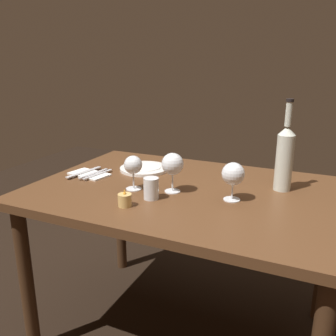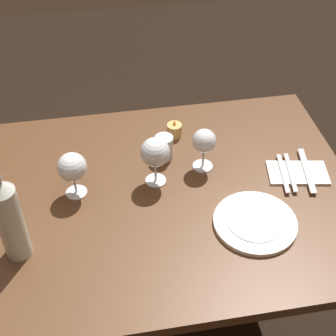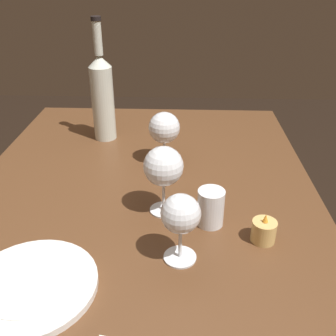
# 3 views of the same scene
# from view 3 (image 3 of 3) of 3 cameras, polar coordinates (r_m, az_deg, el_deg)

# --- Properties ---
(dining_table) EXTENTS (1.30, 0.90, 0.74)m
(dining_table) POSITION_cam_3_polar(r_m,az_deg,el_deg) (1.00, -3.98, -9.22)
(dining_table) COLOR #56351E
(dining_table) RESTS_ON ground
(wine_glass_left) EXTENTS (0.09, 0.09, 0.17)m
(wine_glass_left) POSITION_cam_3_polar(r_m,az_deg,el_deg) (0.85, -0.69, 0.11)
(wine_glass_left) COLOR white
(wine_glass_left) RESTS_ON dining_table
(wine_glass_right) EXTENTS (0.09, 0.09, 0.15)m
(wine_glass_right) POSITION_cam_3_polar(r_m,az_deg,el_deg) (1.08, -0.57, 5.88)
(wine_glass_right) COLOR white
(wine_glass_right) RESTS_ON dining_table
(wine_glass_centre) EXTENTS (0.08, 0.08, 0.15)m
(wine_glass_centre) POSITION_cam_3_polar(r_m,az_deg,el_deg) (0.72, 1.91, -7.11)
(wine_glass_centre) COLOR white
(wine_glass_centre) RESTS_ON dining_table
(wine_bottle) EXTENTS (0.07, 0.07, 0.38)m
(wine_bottle) POSITION_cam_3_polar(r_m,az_deg,el_deg) (1.24, -9.75, 10.61)
(wine_bottle) COLOR silver
(wine_bottle) RESTS_ON dining_table
(water_tumbler) EXTENTS (0.06, 0.06, 0.09)m
(water_tumbler) POSITION_cam_3_polar(r_m,az_deg,el_deg) (0.86, 6.36, -6.14)
(water_tumbler) COLOR white
(water_tumbler) RESTS_ON dining_table
(votive_candle) EXTENTS (0.05, 0.05, 0.07)m
(votive_candle) POSITION_cam_3_polar(r_m,az_deg,el_deg) (0.84, 14.06, -9.18)
(votive_candle) COLOR #DBB266
(votive_candle) RESTS_ON dining_table
(dinner_plate) EXTENTS (0.24, 0.24, 0.02)m
(dinner_plate) POSITION_cam_3_polar(r_m,az_deg,el_deg) (0.76, -19.80, -16.18)
(dinner_plate) COLOR white
(dinner_plate) RESTS_ON dining_table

